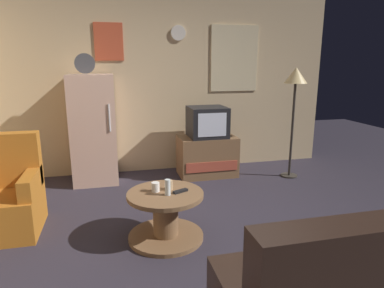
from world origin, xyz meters
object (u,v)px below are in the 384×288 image
(wine_glass, at_px, (168,187))
(remote_control, at_px, (180,191))
(mug_ceramic_white, at_px, (155,187))
(mug_ceramic_tan, at_px, (169,185))
(standing_lamp, at_px, (295,84))
(crt_tv, at_px, (207,122))
(armchair, at_px, (3,199))
(fridge, at_px, (94,129))
(coffee_table, at_px, (166,216))
(tv_stand, at_px, (207,156))

(wine_glass, relative_size, remote_control, 1.00)
(wine_glass, distance_m, mug_ceramic_white, 0.15)
(mug_ceramic_tan, bearing_deg, standing_lamp, 32.93)
(crt_tv, distance_m, mug_ceramic_white, 1.98)
(crt_tv, bearing_deg, standing_lamp, -16.39)
(crt_tv, xyz_separation_m, standing_lamp, (1.18, -0.35, 0.55))
(remote_control, relative_size, armchair, 0.16)
(fridge, xyz_separation_m, coffee_table, (0.70, -1.86, -0.52))
(remote_control, bearing_deg, mug_ceramic_tan, 110.54)
(standing_lamp, distance_m, wine_glass, 2.66)
(crt_tv, height_order, mug_ceramic_white, crt_tv)
(remote_control, bearing_deg, tv_stand, 42.25)
(standing_lamp, relative_size, mug_ceramic_white, 17.67)
(crt_tv, bearing_deg, tv_stand, 18.81)
(coffee_table, distance_m, mug_ceramic_tan, 0.29)
(wine_glass, distance_m, remote_control, 0.15)
(tv_stand, height_order, coffee_table, tv_stand)
(fridge, bearing_deg, tv_stand, -4.21)
(tv_stand, relative_size, coffee_table, 1.17)
(crt_tv, height_order, standing_lamp, standing_lamp)
(wine_glass, xyz_separation_m, mug_ceramic_white, (-0.10, 0.11, -0.03))
(tv_stand, xyz_separation_m, remote_control, (-0.77, -1.76, 0.18))
(tv_stand, bearing_deg, mug_ceramic_tan, -117.32)
(coffee_table, height_order, wine_glass, wine_glass)
(fridge, distance_m, coffee_table, 2.05)
(coffee_table, bearing_deg, mug_ceramic_tan, 56.68)
(mug_ceramic_tan, height_order, armchair, armchair)
(standing_lamp, xyz_separation_m, wine_glass, (-2.07, -1.45, -0.82))
(mug_ceramic_tan, bearing_deg, fridge, 112.66)
(crt_tv, bearing_deg, fridge, 175.75)
(coffee_table, height_order, mug_ceramic_tan, mug_ceramic_tan)
(wine_glass, relative_size, mug_ceramic_tan, 1.67)
(tv_stand, height_order, mug_ceramic_white, tv_stand)
(fridge, relative_size, tv_stand, 2.11)
(fridge, height_order, remote_control, fridge)
(mug_ceramic_white, bearing_deg, crt_tv, 59.62)
(standing_lamp, height_order, wine_glass, standing_lamp)
(crt_tv, relative_size, armchair, 0.56)
(mug_ceramic_tan, bearing_deg, tv_stand, 62.68)
(fridge, relative_size, mug_ceramic_tan, 19.67)
(mug_ceramic_tan, distance_m, armchair, 1.66)
(wine_glass, bearing_deg, standing_lamp, 35.07)
(standing_lamp, distance_m, coffee_table, 2.75)
(standing_lamp, xyz_separation_m, mug_ceramic_tan, (-2.04, -1.32, -0.85))
(tv_stand, bearing_deg, coffee_table, -117.59)
(standing_lamp, bearing_deg, crt_tv, 163.61)
(fridge, height_order, mug_ceramic_white, fridge)
(remote_control, bearing_deg, wine_glass, 173.20)
(fridge, bearing_deg, wine_glass, -69.64)
(tv_stand, height_order, armchair, armchair)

